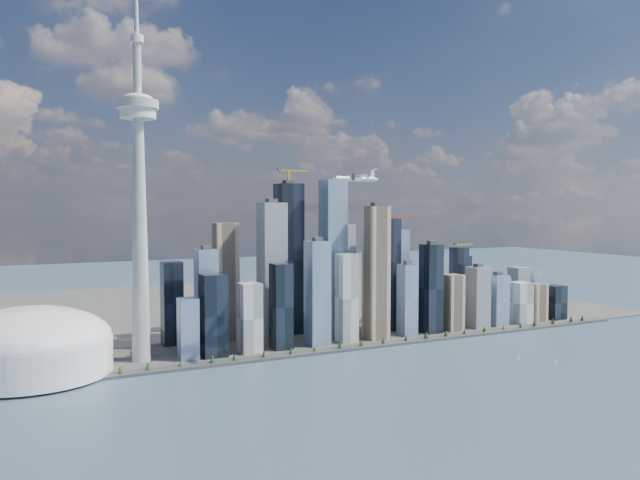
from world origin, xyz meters
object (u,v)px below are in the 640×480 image
sailboat_west (518,357)px  dome_stadium (30,346)px  needle_tower (139,192)px  airplane (355,178)px  sailboat_east (556,361)px

sailboat_west → dome_stadium: bearing=179.8°
needle_tower → sailboat_west: (482.75, -218.15, -232.68)m
dome_stadium → airplane: 470.41m
needle_tower → airplane: 296.27m
sailboat_west → sailboat_east: sailboat_west is taller
dome_stadium → needle_tower: bearing=4.1°
airplane → sailboat_west: airplane is taller
needle_tower → airplane: size_ratio=7.78×
airplane → sailboat_west: 346.30m
airplane → sailboat_east: bearing=-23.0°
needle_tower → sailboat_west: bearing=-24.3°
airplane → needle_tower: bearing=148.4°
sailboat_east → dome_stadium: bearing=171.0°
needle_tower → airplane: needle_tower is taller
needle_tower → sailboat_east: 620.26m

